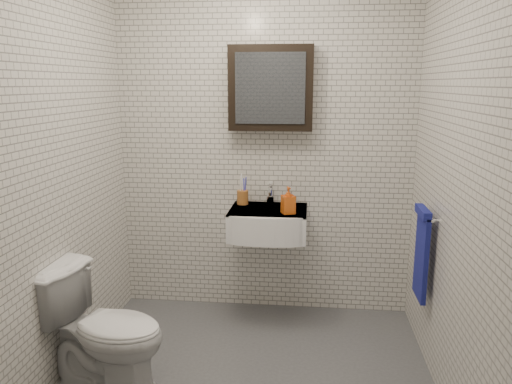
# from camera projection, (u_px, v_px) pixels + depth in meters

# --- Properties ---
(ground) EXTENTS (2.20, 2.00, 0.01)m
(ground) POSITION_uv_depth(u_px,v_px,m) (249.00, 375.00, 3.02)
(ground) COLOR #4C4F54
(ground) RESTS_ON ground
(room_shell) EXTENTS (2.22, 2.02, 2.51)m
(room_shell) POSITION_uv_depth(u_px,v_px,m) (248.00, 134.00, 2.71)
(room_shell) COLOR silver
(room_shell) RESTS_ON ground
(washbasin) EXTENTS (0.55, 0.50, 0.20)m
(washbasin) POSITION_uv_depth(u_px,v_px,m) (268.00, 223.00, 3.57)
(washbasin) COLOR white
(washbasin) RESTS_ON room_shell
(faucet) EXTENTS (0.06, 0.20, 0.15)m
(faucet) POSITION_uv_depth(u_px,v_px,m) (270.00, 195.00, 3.72)
(faucet) COLOR silver
(faucet) RESTS_ON washbasin
(mirror_cabinet) EXTENTS (0.60, 0.15, 0.60)m
(mirror_cabinet) POSITION_uv_depth(u_px,v_px,m) (271.00, 88.00, 3.55)
(mirror_cabinet) COLOR black
(mirror_cabinet) RESTS_ON room_shell
(towel_rail) EXTENTS (0.09, 0.30, 0.58)m
(towel_rail) POSITION_uv_depth(u_px,v_px,m) (422.00, 250.00, 3.09)
(towel_rail) COLOR silver
(towel_rail) RESTS_ON room_shell
(toothbrush_cup) EXTENTS (0.11, 0.11, 0.23)m
(toothbrush_cup) POSITION_uv_depth(u_px,v_px,m) (243.00, 197.00, 3.72)
(toothbrush_cup) COLOR #9D5D27
(toothbrush_cup) RESTS_ON washbasin
(soap_bottle) EXTENTS (0.11, 0.11, 0.19)m
(soap_bottle) POSITION_uv_depth(u_px,v_px,m) (288.00, 200.00, 3.45)
(soap_bottle) COLOR orange
(soap_bottle) RESTS_ON washbasin
(toilet) EXTENTS (0.80, 0.56, 0.74)m
(toilet) POSITION_uv_depth(u_px,v_px,m) (104.00, 330.00, 2.82)
(toilet) COLOR white
(toilet) RESTS_ON ground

